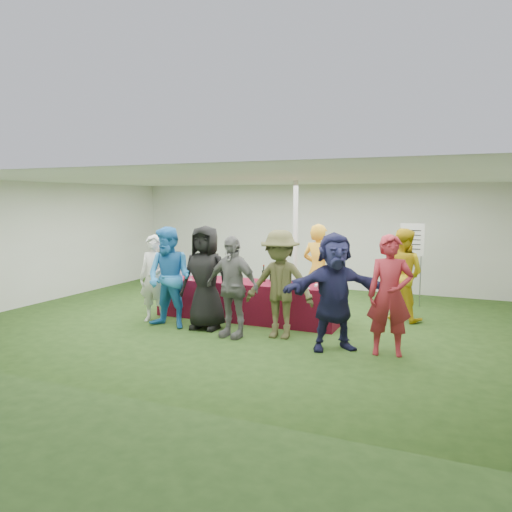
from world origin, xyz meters
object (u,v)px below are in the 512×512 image
at_px(customer_0, 154,278).
at_px(serving_table, 247,300).
at_px(customer_2, 205,278).
at_px(customer_4, 280,284).
at_px(customer_6, 390,295).
at_px(customer_1, 169,278).
at_px(customer_5, 334,291).
at_px(customer_3, 232,287).
at_px(staff_back, 402,275).
at_px(wine_list_sign, 412,246).
at_px(dump_bucket, 324,284).
at_px(staff_pourer, 318,271).

bearing_deg(customer_0, serving_table, 18.13).
bearing_deg(customer_2, customer_0, 171.84).
distance_m(customer_4, customer_6, 1.84).
bearing_deg(customer_1, customer_5, 1.52).
relative_size(customer_0, customer_3, 0.96).
bearing_deg(customer_3, customer_5, 7.10).
xyz_separation_m(staff_back, customer_4, (-1.70, -2.08, 0.02)).
distance_m(serving_table, wine_list_sign, 3.89).
distance_m(wine_list_sign, customer_1, 5.28).
height_order(wine_list_sign, customer_5, customer_5).
bearing_deg(dump_bucket, customer_3, -144.01).
relative_size(customer_1, customer_5, 1.00).
xyz_separation_m(serving_table, customer_2, (-0.40, -0.90, 0.55)).
relative_size(customer_0, customer_5, 0.91).
relative_size(staff_back, customer_1, 0.97).
bearing_deg(customer_4, dump_bucket, 48.77).
xyz_separation_m(serving_table, wine_list_sign, (2.75, 2.58, 0.94)).
bearing_deg(serving_table, customer_5, -30.39).
xyz_separation_m(customer_5, customer_6, (0.82, 0.07, -0.01)).
xyz_separation_m(customer_0, customer_1, (0.52, -0.28, 0.09)).
bearing_deg(customer_3, customer_1, -176.65).
distance_m(staff_pourer, customer_4, 1.72).
distance_m(serving_table, dump_bucket, 1.68).
relative_size(staff_pourer, customer_3, 1.08).
distance_m(customer_2, customer_3, 0.73).
bearing_deg(customer_5, staff_pourer, 80.72).
bearing_deg(customer_1, customer_4, 8.18).
bearing_deg(customer_6, staff_pourer, 118.74).
xyz_separation_m(staff_pourer, staff_back, (1.54, 0.37, -0.04)).
bearing_deg(serving_table, staff_pourer, 33.53).
distance_m(wine_list_sign, staff_pourer, 2.41).
bearing_deg(wine_list_sign, customer_4, -116.11).
distance_m(dump_bucket, customer_3, 1.64).
xyz_separation_m(wine_list_sign, customer_1, (-3.78, -3.67, -0.40)).
bearing_deg(customer_5, customer_0, 141.45).
relative_size(dump_bucket, staff_back, 0.13).
distance_m(customer_2, customer_4, 1.43).
bearing_deg(customer_2, serving_table, 62.19).
distance_m(staff_pourer, customer_1, 2.91).
bearing_deg(staff_pourer, wine_list_sign, -118.40).
bearing_deg(staff_back, customer_2, 48.19).
distance_m(wine_list_sign, staff_back, 1.48).
bearing_deg(wine_list_sign, customer_1, -135.83).
height_order(customer_3, customer_5, customer_5).
bearing_deg(serving_table, customer_4, -41.64).
bearing_deg(customer_3, customer_4, 26.50).
bearing_deg(customer_6, wine_list_sign, 79.36).
xyz_separation_m(serving_table, staff_back, (2.73, 1.16, 0.51)).
xyz_separation_m(customer_3, customer_5, (1.77, -0.01, 0.05)).
relative_size(serving_table, customer_6, 1.99).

